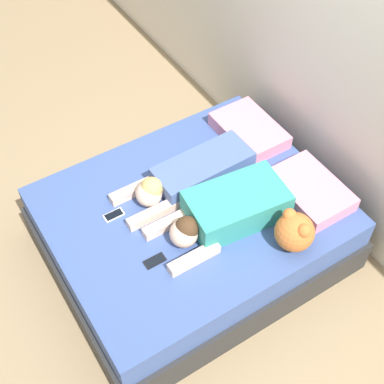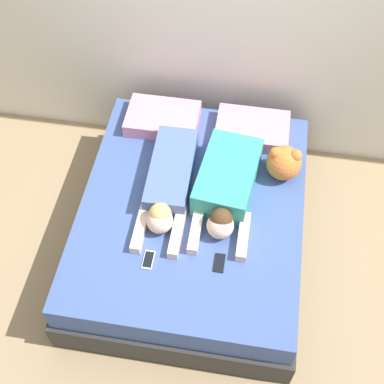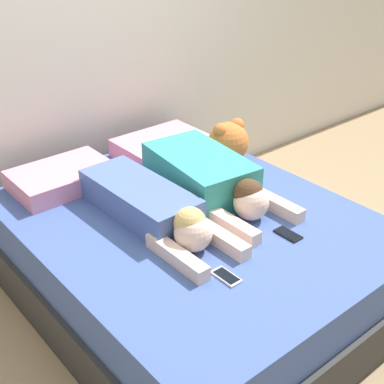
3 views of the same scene
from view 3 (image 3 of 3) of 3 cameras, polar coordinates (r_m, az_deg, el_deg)
The scene contains 10 objects.
ground_plane at distance 3.15m, azimuth 0.00°, elevation -10.83°, with size 12.00×12.00×0.00m, color #9E8460.
wall_back at distance 3.46m, azimuth -12.82°, elevation 16.35°, with size 12.00×0.06×2.60m.
bed at distance 2.99m, azimuth 0.00°, elevation -7.02°, with size 1.66×2.00×0.52m.
pillow_head_left at distance 3.20m, azimuth -13.64°, elevation 1.52°, with size 0.57×0.39×0.11m.
pillow_head_right at distance 3.54m, azimuth -3.31°, elevation 4.98°, with size 0.57×0.39×0.11m.
person_left at distance 2.76m, azimuth -4.12°, elevation -1.70°, with size 0.33×1.04×0.21m.
person_right at distance 3.00m, azimuth 1.85°, elevation 1.49°, with size 0.46×0.97×0.22m.
cell_phone_left at distance 2.41m, azimuth 3.68°, elevation -9.00°, with size 0.07×0.14×0.01m.
cell_phone_right at distance 2.73m, azimuth 10.20°, elevation -4.45°, with size 0.07×0.14×0.01m.
plush_toy at distance 3.40m, azimuth 3.90°, elevation 5.43°, with size 0.26×0.26×0.27m.
Camera 3 is at (-1.55, -1.86, 2.01)m, focal length 50.00 mm.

